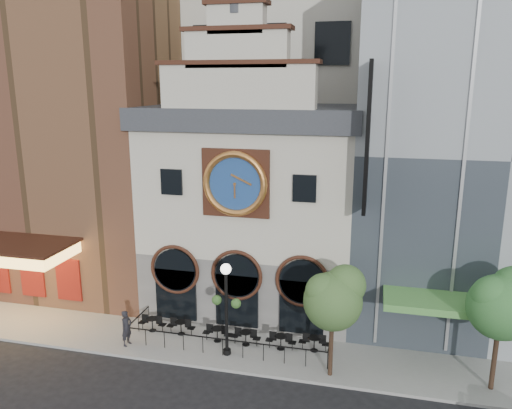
{
  "coord_description": "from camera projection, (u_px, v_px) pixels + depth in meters",
  "views": [
    {
      "loc": [
        7.05,
        -20.56,
        13.62
      ],
      "look_at": [
        0.57,
        6.0,
        6.95
      ],
      "focal_mm": 35.0,
      "sensor_mm": 36.0,
      "label": 1
    }
  ],
  "objects": [
    {
      "name": "retail_building",
      "position": [
        485.0,
        146.0,
        28.29
      ],
      "size": [
        14.0,
        14.4,
        20.0
      ],
      "color": "gray",
      "rests_on": "ground"
    },
    {
      "name": "sidewalk",
      "position": [
        230.0,
        344.0,
        26.6
      ],
      "size": [
        44.0,
        5.0,
        0.15
      ],
      "primitive_type": "cube",
      "color": "gray",
      "rests_on": "ground"
    },
    {
      "name": "clock_building",
      "position": [
        254.0,
        201.0,
        30.06
      ],
      "size": [
        12.6,
        8.78,
        18.65
      ],
      "color": "#605E5B",
      "rests_on": "ground"
    },
    {
      "name": "tree_right",
      "position": [
        503.0,
        302.0,
        21.64
      ],
      "size": [
        2.99,
        2.88,
        5.77
      ],
      "color": "#382619",
      "rests_on": "sidewalk"
    },
    {
      "name": "bistro_5",
      "position": [
        314.0,
        343.0,
        25.68
      ],
      "size": [
        1.58,
        0.68,
        0.9
      ],
      "color": "black",
      "rests_on": "sidewalk"
    },
    {
      "name": "theater_building",
      "position": [
        75.0,
        99.0,
        33.66
      ],
      "size": [
        14.0,
        15.6,
        25.0
      ],
      "color": "brown",
      "rests_on": "ground"
    },
    {
      "name": "pedestrian",
      "position": [
        127.0,
        328.0,
        26.15
      ],
      "size": [
        0.6,
        0.78,
        1.93
      ],
      "primitive_type": "imported",
      "rotation": [
        0.0,
        0.0,
        1.36
      ],
      "color": "black",
      "rests_on": "sidewalk"
    },
    {
      "name": "bistro_1",
      "position": [
        181.0,
        326.0,
        27.38
      ],
      "size": [
        1.58,
        0.68,
        0.9
      ],
      "color": "black",
      "rests_on": "sidewalk"
    },
    {
      "name": "bistro_2",
      "position": [
        217.0,
        333.0,
        26.64
      ],
      "size": [
        1.58,
        0.68,
        0.9
      ],
      "color": "black",
      "rests_on": "sidewalk"
    },
    {
      "name": "tree_left",
      "position": [
        334.0,
        297.0,
        22.77
      ],
      "size": [
        2.82,
        2.72,
        5.43
      ],
      "color": "#382619",
      "rests_on": "sidewalk"
    },
    {
      "name": "cafe_railing",
      "position": [
        230.0,
        335.0,
        26.47
      ],
      "size": [
        10.6,
        2.6,
        0.9
      ],
      "primitive_type": null,
      "color": "black",
      "rests_on": "sidewalk"
    },
    {
      "name": "bistro_3",
      "position": [
        246.0,
        337.0,
        26.25
      ],
      "size": [
        1.58,
        0.68,
        0.9
      ],
      "color": "black",
      "rests_on": "sidewalk"
    },
    {
      "name": "ground",
      "position": [
        215.0,
        371.0,
        24.26
      ],
      "size": [
        120.0,
        120.0,
        0.0
      ],
      "primitive_type": "plane",
      "color": "black",
      "rests_on": "ground"
    },
    {
      "name": "bistro_4",
      "position": [
        281.0,
        341.0,
        25.84
      ],
      "size": [
        1.58,
        0.68,
        0.9
      ],
      "color": "black",
      "rests_on": "sidewalk"
    },
    {
      "name": "bistro_0",
      "position": [
        152.0,
        323.0,
        27.76
      ],
      "size": [
        1.58,
        0.68,
        0.9
      ],
      "color": "black",
      "rests_on": "sidewalk"
    },
    {
      "name": "lamppost",
      "position": [
        226.0,
        299.0,
        24.77
      ],
      "size": [
        1.55,
        0.66,
        4.89
      ],
      "rotation": [
        0.0,
        0.0,
        -0.15
      ],
      "color": "black",
      "rests_on": "sidewalk"
    }
  ]
}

